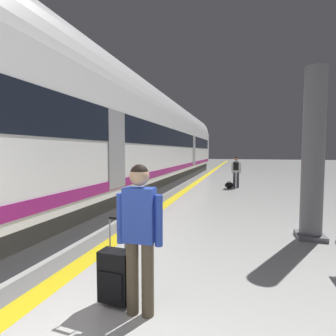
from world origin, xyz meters
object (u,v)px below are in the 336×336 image
at_px(traveller_foreground, 140,229).
at_px(platform_pillar, 313,158).
at_px(rolling_suitcase_foreground, 115,276).
at_px(duffel_bag_near, 229,185).
at_px(high_speed_train, 139,137).
at_px(passenger_near, 236,169).

xyz_separation_m(traveller_foreground, platform_pillar, (2.54, 3.40, 0.73)).
bearing_deg(rolling_suitcase_foreground, platform_pillar, 48.91).
height_order(duffel_bag_near, platform_pillar, platform_pillar).
distance_m(traveller_foreground, duffel_bag_near, 10.61).
relative_size(high_speed_train, platform_pillar, 9.27).
distance_m(duffel_bag_near, platform_pillar, 7.60).
relative_size(rolling_suitcase_foreground, platform_pillar, 0.30).
bearing_deg(rolling_suitcase_foreground, traveller_foreground, -12.49).
distance_m(passenger_near, platform_pillar, 7.64).
bearing_deg(duffel_bag_near, rolling_suitcase_foreground, -94.93).
height_order(high_speed_train, rolling_suitcase_foreground, high_speed_train).
relative_size(high_speed_train, duffel_bag_near, 75.83).
relative_size(traveller_foreground, rolling_suitcase_foreground, 1.62).
xyz_separation_m(high_speed_train, platform_pillar, (6.02, -5.17, -0.78)).
relative_size(rolling_suitcase_foreground, duffel_bag_near, 2.42).
bearing_deg(high_speed_train, platform_pillar, -40.64).
height_order(rolling_suitcase_foreground, passenger_near, passenger_near).
relative_size(traveller_foreground, platform_pillar, 0.48).
height_order(rolling_suitcase_foreground, duffel_bag_near, rolling_suitcase_foreground).
bearing_deg(rolling_suitcase_foreground, high_speed_train, 110.24).
xyz_separation_m(high_speed_train, duffel_bag_near, (4.03, 1.99, -2.35)).
distance_m(traveller_foreground, platform_pillar, 4.30).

